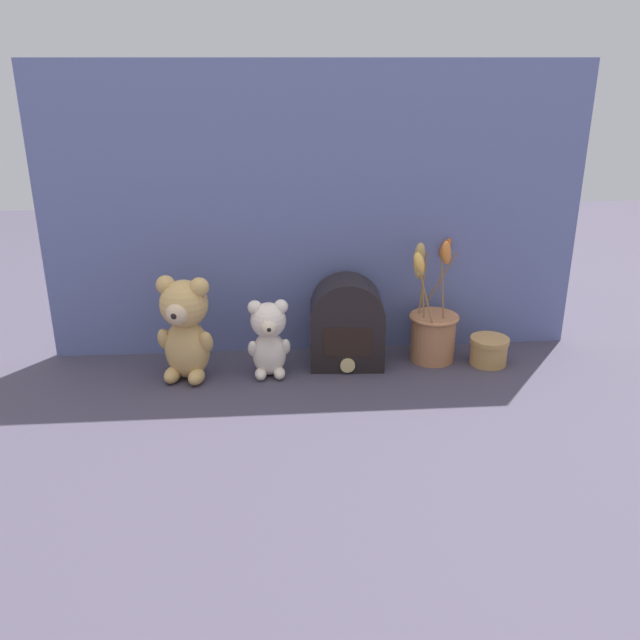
{
  "coord_description": "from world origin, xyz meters",
  "views": [
    {
      "loc": [
        -0.12,
        -1.48,
        0.72
      ],
      "look_at": [
        0.0,
        0.02,
        0.14
      ],
      "focal_mm": 38.0,
      "sensor_mm": 36.0,
      "label": 1
    }
  ],
  "objects_px": {
    "flower_vase": "(433,328)",
    "vintage_radio": "(347,325)",
    "teddy_bear_large": "(185,326)",
    "teddy_bear_medium": "(269,337)",
    "decorative_tin_tall": "(489,351)"
  },
  "relations": [
    {
      "from": "flower_vase",
      "to": "vintage_radio",
      "type": "height_order",
      "value": "flower_vase"
    },
    {
      "from": "vintage_radio",
      "to": "flower_vase",
      "type": "bearing_deg",
      "value": 2.83
    },
    {
      "from": "flower_vase",
      "to": "teddy_bear_large",
      "type": "bearing_deg",
      "value": -174.5
    },
    {
      "from": "decorative_tin_tall",
      "to": "teddy_bear_large",
      "type": "bearing_deg",
      "value": -178.39
    },
    {
      "from": "teddy_bear_large",
      "to": "flower_vase",
      "type": "xyz_separation_m",
      "value": [
        0.61,
        0.06,
        -0.05
      ]
    },
    {
      "from": "flower_vase",
      "to": "vintage_radio",
      "type": "bearing_deg",
      "value": -177.17
    },
    {
      "from": "teddy_bear_large",
      "to": "teddy_bear_medium",
      "type": "xyz_separation_m",
      "value": [
        0.2,
        -0.0,
        -0.03
      ]
    },
    {
      "from": "vintage_radio",
      "to": "decorative_tin_tall",
      "type": "distance_m",
      "value": 0.36
    },
    {
      "from": "teddy_bear_large",
      "to": "decorative_tin_tall",
      "type": "height_order",
      "value": "teddy_bear_large"
    },
    {
      "from": "teddy_bear_medium",
      "to": "teddy_bear_large",
      "type": "bearing_deg",
      "value": 179.71
    },
    {
      "from": "teddy_bear_large",
      "to": "decorative_tin_tall",
      "type": "distance_m",
      "value": 0.75
    },
    {
      "from": "vintage_radio",
      "to": "teddy_bear_large",
      "type": "bearing_deg",
      "value": -173.0
    },
    {
      "from": "teddy_bear_medium",
      "to": "decorative_tin_tall",
      "type": "bearing_deg",
      "value": 2.28
    },
    {
      "from": "teddy_bear_large",
      "to": "teddy_bear_medium",
      "type": "height_order",
      "value": "teddy_bear_large"
    },
    {
      "from": "teddy_bear_large",
      "to": "decorative_tin_tall",
      "type": "relative_size",
      "value": 2.64
    }
  ]
}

